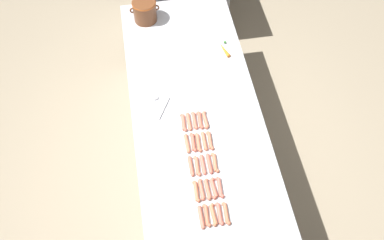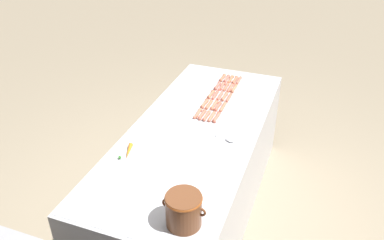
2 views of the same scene
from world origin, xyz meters
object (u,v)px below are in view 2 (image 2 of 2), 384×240
at_px(hot_dog_8, 218,106).
at_px(serving_spoon, 229,137).
at_px(hot_dog_6, 230,88).
at_px(hot_dog_14, 207,116).
at_px(hot_dog_0, 239,80).
at_px(hot_dog_12, 220,96).
at_px(hot_dog_21, 218,86).
at_px(hot_dog_13, 214,105).
at_px(hot_dog_11, 226,87).
at_px(hot_dog_1, 234,88).
at_px(hot_dog_16, 222,86).
at_px(bean_pot, 184,209).
at_px(hot_dog_18, 209,104).
at_px(hot_dog_3, 223,107).
at_px(hot_dog_10, 231,79).
at_px(hot_dog_22, 211,94).
at_px(hot_dog_2, 229,97).
at_px(hot_dog_5, 235,80).
at_px(hot_dog_15, 227,79).
at_px(hot_dog_23, 205,104).
at_px(hot_dog_24, 198,113).
at_px(carrot, 128,152).
at_px(hot_dog_19, 202,115).
at_px(hot_dog_17, 215,95).
at_px(hot_dog_4, 216,117).
at_px(hot_dog_20, 223,78).
at_px(hot_dog_9, 212,116).
at_px(hot_dog_7, 225,96).

bearing_deg(hot_dog_8, serving_spoon, 116.84).
height_order(hot_dog_6, hot_dog_14, same).
height_order(hot_dog_0, hot_dog_12, same).
bearing_deg(hot_dog_21, hot_dog_13, 102.60).
bearing_deg(hot_dog_13, hot_dog_11, -90.10).
distance_m(hot_dog_1, hot_dog_6, 0.04).
distance_m(hot_dog_1, hot_dog_16, 0.12).
bearing_deg(bean_pot, hot_dog_18, -77.96).
relative_size(hot_dog_3, hot_dog_10, 1.00).
bearing_deg(bean_pot, hot_dog_22, -77.88).
height_order(hot_dog_2, hot_dog_5, same).
xyz_separation_m(hot_dog_10, hot_dog_15, (0.04, 0.00, 0.00)).
relative_size(hot_dog_6, hot_dog_23, 1.00).
height_order(hot_dog_3, hot_dog_23, same).
relative_size(hot_dog_6, hot_dog_24, 1.00).
bearing_deg(hot_dog_12, hot_dog_6, -103.10).
bearing_deg(hot_dog_11, hot_dog_8, 95.45).
height_order(hot_dog_6, hot_dog_10, same).
distance_m(hot_dog_24, bean_pot, 1.20).
distance_m(hot_dog_0, hot_dog_23, 0.58).
bearing_deg(carrot, hot_dog_16, -104.97).
xyz_separation_m(hot_dog_11, hot_dog_14, (0.00, 0.56, 0.00)).
relative_size(hot_dog_11, hot_dog_19, 1.00).
xyz_separation_m(hot_dog_17, hot_dog_21, (0.04, -0.19, 0.00)).
distance_m(hot_dog_4, hot_dog_24, 0.16).
height_order(hot_dog_20, hot_dog_22, same).
bearing_deg(hot_dog_0, hot_dog_20, -0.34).
distance_m(hot_dog_22, hot_dog_23, 0.18).
relative_size(hot_dog_17, hot_dog_20, 1.00).
bearing_deg(hot_dog_9, hot_dog_24, -2.31).
distance_m(hot_dog_22, hot_dog_24, 0.36).
relative_size(hot_dog_0, hot_dog_3, 1.00).
distance_m(hot_dog_5, hot_dog_16, 0.20).
height_order(hot_dog_11, hot_dog_14, same).
height_order(hot_dog_11, serving_spoon, hot_dog_11).
relative_size(hot_dog_23, serving_spoon, 0.63).
bearing_deg(hot_dog_23, hot_dog_18, 177.30).
bearing_deg(hot_dog_14, bean_pot, 102.05).
relative_size(hot_dog_7, hot_dog_18, 1.00).
xyz_separation_m(hot_dog_11, hot_dog_23, (0.09, 0.37, 0.00)).
relative_size(hot_dog_2, hot_dog_10, 1.00).
distance_m(hot_dog_8, hot_dog_11, 0.38).
xyz_separation_m(hot_dog_10, hot_dog_12, (-0.00, 0.37, 0.00)).
height_order(hot_dog_18, hot_dog_21, same).
relative_size(hot_dog_5, hot_dog_21, 1.00).
height_order(hot_dog_0, hot_dog_15, same).
distance_m(hot_dog_10, hot_dog_19, 0.74).
distance_m(hot_dog_2, hot_dog_9, 0.37).
distance_m(hot_dog_1, hot_dog_2, 0.19).
distance_m(hot_dog_0, hot_dog_10, 0.08).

